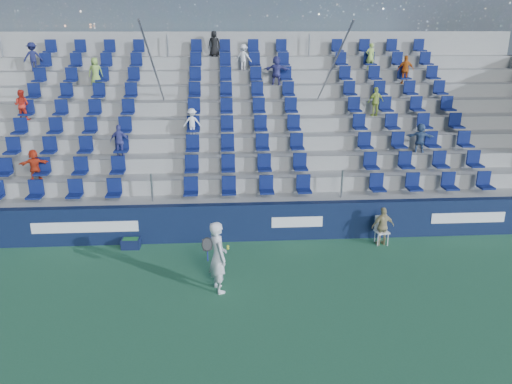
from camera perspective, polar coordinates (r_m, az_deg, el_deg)
ground at (r=13.05m, az=-0.07°, el=-11.05°), size 70.00×70.00×0.00m
sponsor_wall at (r=15.63m, az=-0.81°, el=-3.44°), size 24.00×0.32×1.20m
grandstand at (r=20.06m, az=-1.62°, el=6.09°), size 24.00×8.17×6.63m
tennis_player at (r=12.62m, az=-4.37°, el=-7.38°), size 0.73×0.80×1.88m
line_judge_chair at (r=15.93m, az=14.11°, el=-3.97°), size 0.44×0.46×0.88m
line_judge at (r=15.76m, az=14.29°, el=-3.82°), size 0.74×0.37×1.22m
ball_bin at (r=15.68m, az=-14.11°, el=-5.66°), size 0.56×0.38×0.31m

